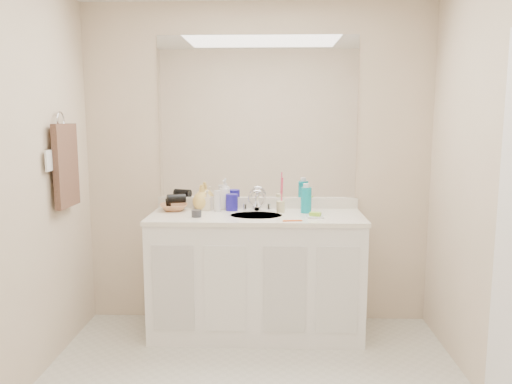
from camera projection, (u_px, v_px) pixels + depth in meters
name	position (u px, v px, depth m)	size (l,w,h in m)	color
wall_back	(257.00, 166.00, 3.77)	(2.60, 0.02, 2.40)	beige
wall_front	(224.00, 270.00, 1.21)	(2.60, 0.02, 2.40)	beige
vanity_cabinet	(256.00, 276.00, 3.62)	(1.50, 0.55, 0.85)	white
countertop	(256.00, 217.00, 3.55)	(1.52, 0.57, 0.03)	white
backsplash	(257.00, 203.00, 3.80)	(1.52, 0.03, 0.08)	silver
sink_basin	(256.00, 217.00, 3.53)	(0.37, 0.37, 0.02)	silver
faucet	(257.00, 203.00, 3.70)	(0.02, 0.02, 0.11)	silver
mirror	(257.00, 118.00, 3.72)	(1.48, 0.01, 1.20)	white
blue_mug	(232.00, 202.00, 3.70)	(0.09, 0.09, 0.12)	#1E169B
tan_cup	(280.00, 207.00, 3.63)	(0.06, 0.06, 0.08)	beige
toothbrush	(282.00, 192.00, 3.61)	(0.01, 0.01, 0.21)	#F54063
mouthwash_bottle	(306.00, 200.00, 3.61)	(0.08, 0.08, 0.18)	#0D92A3
soap_dish	(315.00, 217.00, 3.44)	(0.11, 0.09, 0.01)	white
green_soap	(315.00, 214.00, 3.44)	(0.07, 0.05, 0.03)	#95D634
orange_comb	(292.00, 221.00, 3.33)	(0.13, 0.03, 0.01)	#DD5117
dark_jar	(196.00, 213.00, 3.46)	(0.07, 0.07, 0.05)	#313238
extra_white_bottle	(217.00, 201.00, 3.66)	(0.05, 0.05, 0.15)	silver
soap_bottle_white	(224.00, 195.00, 3.76)	(0.08, 0.08, 0.22)	white
soap_bottle_cream	(207.00, 200.00, 3.71)	(0.07, 0.07, 0.15)	beige
soap_bottle_yellow	(202.00, 197.00, 3.74)	(0.15, 0.15, 0.19)	#E7BE59
wicker_basket	(174.00, 207.00, 3.70)	(0.21, 0.21, 0.05)	#AC6C45
hair_dryer	(176.00, 199.00, 3.69)	(0.07, 0.07, 0.13)	black
towel_ring	(60.00, 120.00, 3.25)	(0.11, 0.11, 0.01)	silver
hand_towel	(66.00, 166.00, 3.29)	(0.04, 0.32, 0.55)	#3B281F
switch_plate	(49.00, 161.00, 3.09)	(0.01, 0.09, 0.13)	white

